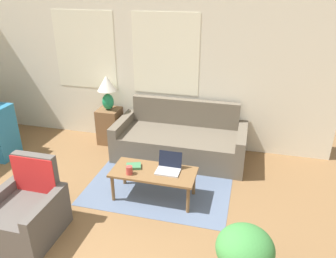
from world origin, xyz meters
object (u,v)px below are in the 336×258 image
(coffee_table, at_px, (154,174))
(laptop, at_px, (169,167))
(table_lamp, at_px, (107,89))
(book_red, at_px, (134,166))
(potted_plant, at_px, (244,253))
(cup_navy, at_px, (129,170))
(couch, at_px, (181,141))
(armchair, at_px, (27,214))

(coffee_table, distance_m, laptop, 0.22)
(coffee_table, bearing_deg, table_lamp, 131.43)
(laptop, bearing_deg, coffee_table, -159.29)
(laptop, relative_size, book_red, 1.35)
(table_lamp, bearing_deg, potted_plant, -46.39)
(laptop, height_order, cup_navy, laptop)
(book_red, xyz_separation_m, potted_plant, (1.47, -1.17, 0.00))
(cup_navy, bearing_deg, table_lamp, 121.80)
(couch, distance_m, coffee_table, 1.21)
(laptop, relative_size, cup_navy, 2.80)
(table_lamp, bearing_deg, armchair, -88.73)
(couch, bearing_deg, laptop, -85.17)
(table_lamp, height_order, cup_navy, table_lamp)
(armchair, bearing_deg, couch, 60.34)
(table_lamp, bearing_deg, couch, -7.79)
(book_red, bearing_deg, couch, 72.76)
(coffee_table, relative_size, laptop, 3.59)
(armchair, distance_m, book_red, 1.36)
(cup_navy, bearing_deg, coffee_table, 26.90)
(table_lamp, height_order, potted_plant, table_lamp)
(table_lamp, relative_size, potted_plant, 0.88)
(coffee_table, height_order, laptop, laptop)
(table_lamp, height_order, coffee_table, table_lamp)
(coffee_table, relative_size, potted_plant, 1.63)
(armchair, bearing_deg, cup_navy, 43.93)
(book_red, bearing_deg, cup_navy, -88.87)
(table_lamp, height_order, book_red, table_lamp)
(couch, xyz_separation_m, book_red, (-0.37, -1.18, 0.15))
(armchair, xyz_separation_m, laptop, (1.35, 1.07, 0.19))
(coffee_table, relative_size, book_red, 4.83)
(couch, height_order, armchair, armchair)
(coffee_table, bearing_deg, potted_plant, -43.97)
(cup_navy, distance_m, book_red, 0.17)
(coffee_table, height_order, book_red, book_red)
(table_lamp, distance_m, coffee_table, 1.95)
(armchair, distance_m, laptop, 1.73)
(couch, height_order, potted_plant, couch)
(potted_plant, bearing_deg, table_lamp, 133.61)
(laptop, bearing_deg, book_red, -174.47)
(coffee_table, bearing_deg, laptop, 20.71)
(armchair, height_order, book_red, armchair)
(potted_plant, bearing_deg, couch, 115.12)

